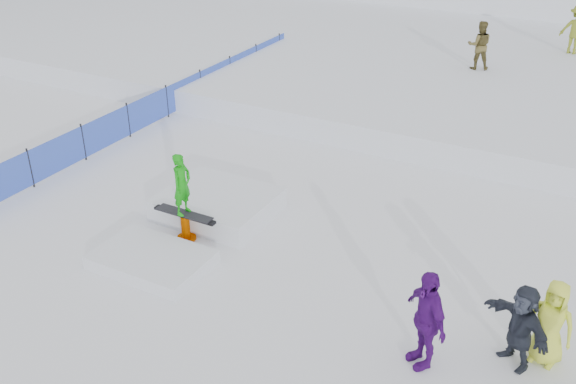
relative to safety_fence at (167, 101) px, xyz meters
The scene contains 9 objects.
ground 9.28m from the safety_fence, 45.44° to the right, with size 120.00×120.00×0.00m, color white.
snow_midrise 11.43m from the safety_fence, 55.34° to the left, with size 50.00×18.00×0.80m, color white.
safety_fence is the anchor object (origin of this frame).
walker_olive 11.23m from the safety_fence, 42.65° to the left, with size 0.84×0.65×1.72m, color brown.
walker_ygreen 15.87m from the safety_fence, 45.93° to the left, with size 1.20×0.69×1.86m, color olive.
spectator_purple 13.15m from the safety_fence, 33.18° to the right, with size 1.10×0.46×1.88m, color #50107A.
spectator_yellow 14.24m from the safety_fence, 25.51° to the right, with size 0.79×0.51×1.62m, color #E3F23E.
spectator_dark 13.98m from the safety_fence, 27.42° to the right, with size 1.46×0.47×1.58m, color #282D3A.
jib_rail_feature 7.34m from the safety_fence, 46.32° to the right, with size 2.60×4.40×2.11m.
Camera 1 is at (6.48, -9.07, 7.81)m, focal length 40.00 mm.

